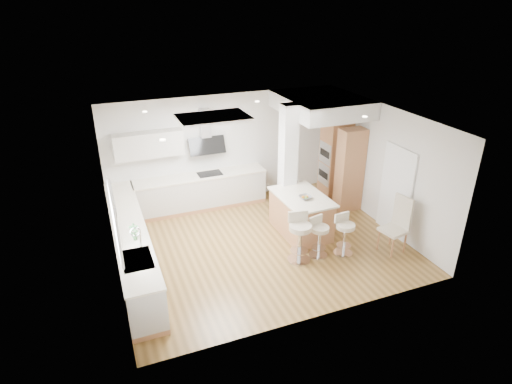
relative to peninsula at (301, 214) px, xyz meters
name	(u,v)px	position (x,y,z in m)	size (l,w,h in m)	color
ground	(261,244)	(-1.03, -0.16, -0.47)	(6.00, 6.00, 0.00)	olive
ceiling	(261,244)	(-1.03, -0.16, -0.47)	(6.00, 5.00, 0.02)	silver
wall_back	(224,149)	(-1.03, 2.34, 0.93)	(6.00, 0.04, 2.80)	silver
wall_left	(110,211)	(-4.03, -0.16, 0.93)	(0.04, 5.00, 2.80)	silver
wall_right	(382,166)	(1.97, -0.16, 0.93)	(0.04, 5.00, 2.80)	silver
skylight	(214,118)	(-1.82, 0.44, 2.30)	(4.10, 2.10, 0.06)	white
window_left	(114,218)	(-3.99, -1.06, 1.23)	(0.06, 1.28, 1.07)	white
doorway_right	(396,193)	(1.94, -0.76, 0.53)	(0.05, 1.00, 2.10)	#4E453E
counter_left	(131,245)	(-3.73, 0.08, -0.01)	(0.63, 4.50, 1.35)	#BB7D50
counter_back	(194,183)	(-1.95, 2.07, 0.23)	(3.62, 0.63, 2.50)	#BB7D50
pillar	(288,164)	(0.02, 0.79, 0.93)	(0.35, 0.35, 2.80)	white
soffit	(321,104)	(1.07, 1.24, 2.13)	(1.78, 2.20, 0.40)	silver
oven_column	(340,164)	(1.65, 1.07, 0.58)	(0.63, 1.21, 2.10)	#BB7D50
peninsula	(301,214)	(0.00, 0.00, 0.00)	(1.04, 1.54, 1.00)	#BB7D50
bar_stool_a	(300,235)	(-0.54, -1.00, 0.13)	(0.54, 0.54, 1.06)	silver
bar_stool_b	(319,235)	(-0.10, -1.00, 0.03)	(0.48, 0.48, 0.88)	silver
bar_stool_c	(344,232)	(0.44, -1.12, 0.04)	(0.44, 0.44, 0.90)	silver
dining_chair	(398,222)	(1.54, -1.40, 0.19)	(0.56, 0.56, 1.23)	#C1B59D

